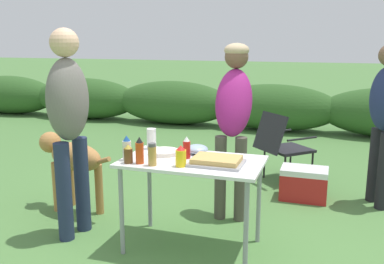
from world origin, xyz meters
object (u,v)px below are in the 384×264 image
at_px(plate_stack, 164,152).
at_px(camp_chair_green_behind_table, 281,143).
at_px(food_tray, 217,161).
at_px(dog, 72,160).
at_px(cooler_box, 304,183).
at_px(paper_cup_stack, 151,139).
at_px(mayo_bottle, 127,148).
at_px(folding_table, 192,170).
at_px(mustard_bottle, 181,156).
at_px(standing_person_in_red_jacket, 234,109).
at_px(spice_jar, 152,155).
at_px(mixing_bowl, 197,149).
at_px(beer_bottle, 128,154).
at_px(standing_person_in_navy_coat, 69,115).
at_px(hot_sauce_bottle, 140,151).
at_px(ketchup_bottle, 187,148).

distance_m(plate_stack, camp_chair_green_behind_table, 1.99).
relative_size(food_tray, dog, 0.42).
height_order(plate_stack, cooler_box, plate_stack).
relative_size(paper_cup_stack, dog, 0.19).
bearing_deg(mayo_bottle, folding_table, 17.40).
height_order(mayo_bottle, camp_chair_green_behind_table, mayo_bottle).
xyz_separation_m(mustard_bottle, mayo_bottle, (-0.46, 0.03, 0.02)).
height_order(mustard_bottle, standing_person_in_red_jacket, standing_person_in_red_jacket).
bearing_deg(standing_person_in_red_jacket, spice_jar, -115.67).
distance_m(paper_cup_stack, standing_person_in_red_jacket, 0.83).
bearing_deg(food_tray, mixing_bowl, 133.42).
height_order(beer_bottle, dog, beer_bottle).
xyz_separation_m(food_tray, camp_chair_green_behind_table, (0.27, 1.96, -0.30)).
bearing_deg(spice_jar, mixing_bowl, 63.64).
bearing_deg(beer_bottle, cooler_box, 53.13).
height_order(plate_stack, standing_person_in_navy_coat, standing_person_in_navy_coat).
bearing_deg(folding_table, dog, 164.93).
xyz_separation_m(beer_bottle, standing_person_in_red_jacket, (0.59, 0.99, 0.23)).
distance_m(hot_sauce_bottle, beer_bottle, 0.09).
bearing_deg(ketchup_bottle, paper_cup_stack, 153.81).
xyz_separation_m(paper_cup_stack, dog, (-0.90, 0.13, -0.30)).
xyz_separation_m(hot_sauce_bottle, standing_person_in_navy_coat, (-0.69, 0.12, 0.22)).
relative_size(spice_jar, cooler_box, 0.35).
bearing_deg(folding_table, food_tray, -13.14).
distance_m(paper_cup_stack, mayo_bottle, 0.38).
height_order(standing_person_in_red_jacket, camp_chair_green_behind_table, standing_person_in_red_jacket).
height_order(dog, camp_chair_green_behind_table, camp_chair_green_behind_table).
xyz_separation_m(folding_table, standing_person_in_red_jacket, (0.15, 0.77, 0.37)).
distance_m(plate_stack, spice_jar, 0.33).
relative_size(mustard_bottle, hot_sauce_bottle, 0.78).
relative_size(food_tray, camp_chair_green_behind_table, 0.48).
relative_size(paper_cup_stack, standing_person_in_navy_coat, 0.10).
distance_m(mixing_bowl, mustard_bottle, 0.39).
height_order(folding_table, mixing_bowl, mixing_bowl).
bearing_deg(paper_cup_stack, camp_chair_green_behind_table, 61.16).
bearing_deg(mayo_bottle, mixing_bowl, 37.61).
distance_m(mayo_bottle, hot_sauce_bottle, 0.15).
height_order(dog, cooler_box, dog).
bearing_deg(mustard_bottle, beer_bottle, -174.05).
bearing_deg(cooler_box, dog, -153.83).
xyz_separation_m(mixing_bowl, dog, (-1.32, 0.16, -0.25)).
bearing_deg(mayo_bottle, beer_bottle, -56.33).
relative_size(food_tray, paper_cup_stack, 2.24).
bearing_deg(ketchup_bottle, standing_person_in_red_jacket, 73.89).
height_order(plate_stack, spice_jar, spice_jar).
xyz_separation_m(paper_cup_stack, spice_jar, (0.21, -0.46, -0.01)).
xyz_separation_m(mustard_bottle, dog, (-1.32, 0.55, -0.29)).
distance_m(mustard_bottle, dog, 1.46).
bearing_deg(plate_stack, folding_table, -18.75).
relative_size(folding_table, paper_cup_stack, 6.19).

